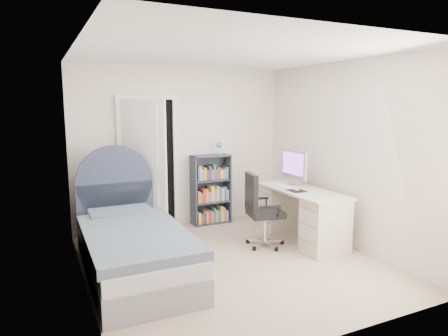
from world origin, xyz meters
name	(u,v)px	position (x,y,z in m)	size (l,w,h in m)	color
room_shell	(233,162)	(0.00, 0.00, 1.25)	(3.50, 3.70, 2.60)	gray
door	(145,166)	(-0.65, 1.57, 1.03)	(0.92, 0.68, 2.06)	black
bed	(132,245)	(-1.16, 0.28, 0.31)	(1.09, 2.26, 1.38)	gray
nightstand	(120,218)	(-1.10, 1.33, 0.35)	(0.36, 0.36, 0.54)	#D8B285
floor_lamp	(138,199)	(-0.78, 1.58, 0.53)	(0.19, 0.19, 1.31)	silver
bookcase	(211,192)	(0.44, 1.65, 0.52)	(0.63, 0.27, 1.33)	#39404D
desk	(300,212)	(1.25, 0.34, 0.41)	(0.61, 1.52, 1.25)	beige
office_chair	(260,207)	(0.59, 0.36, 0.56)	(0.55, 0.57, 1.01)	silver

